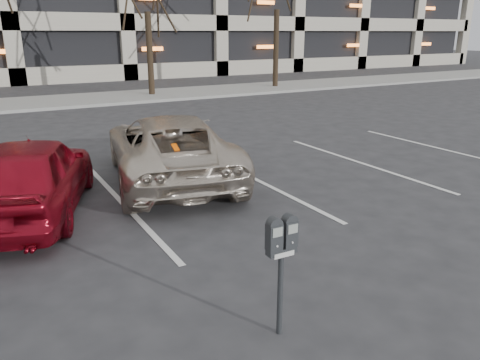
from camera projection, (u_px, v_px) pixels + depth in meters
ground at (261, 236)px, 7.00m from camera, size 140.00×140.00×0.00m
sidewalk at (64, 101)px, 20.22m from camera, size 80.00×4.00×0.12m
stall_lines at (124, 205)px, 8.24m from camera, size 16.90×5.20×0.00m
parking_meter at (281, 247)px, 4.46m from camera, size 0.32×0.14×1.25m
suv_silver at (170, 147)px, 9.51m from camera, size 3.20×5.19×1.35m
car_red at (30, 176)px, 7.66m from camera, size 2.84×4.23×1.34m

